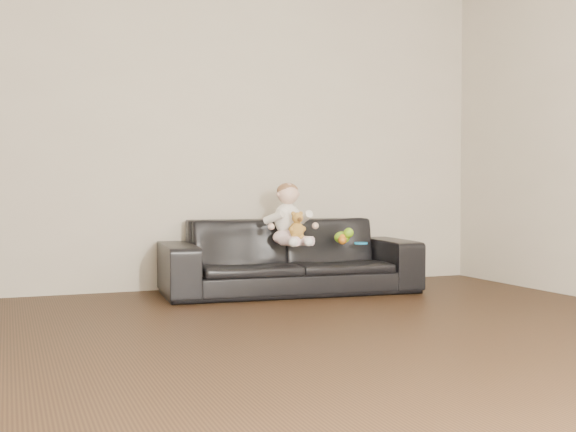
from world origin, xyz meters
name	(u,v)px	position (x,y,z in m)	size (l,w,h in m)	color
floor	(346,367)	(0.00, 0.00, 0.00)	(5.50, 5.50, 0.00)	black
wall_back	(193,124)	(0.00, 2.75, 1.30)	(5.00, 5.00, 0.00)	beige
sofa	(289,256)	(0.62, 2.25, 0.28)	(1.91, 0.75, 0.56)	black
baby	(289,218)	(0.57, 2.15, 0.57)	(0.36, 0.43, 0.47)	silver
teddy_bear	(297,226)	(0.58, 2.00, 0.52)	(0.12, 0.12, 0.20)	#A97A30
toy_green	(342,238)	(1.02, 2.18, 0.41)	(0.12, 0.14, 0.10)	#7CC417
toy_rattle	(342,240)	(0.99, 2.11, 0.40)	(0.07, 0.07, 0.07)	orange
toy_blue_disc	(361,243)	(1.14, 2.09, 0.37)	(0.10, 0.10, 0.01)	#1A88D3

